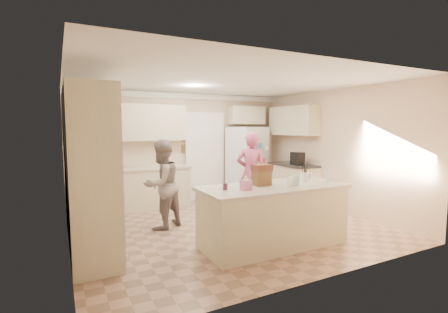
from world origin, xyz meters
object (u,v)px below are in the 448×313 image
island_base (273,217)px  utensil_crock (305,177)px  coffee_maker (297,159)px  tissue_box (246,185)px  dollhouse_body (262,178)px  teen_girl (251,173)px  teen_boy (162,184)px  refrigerator (247,162)px

island_base → utensil_crock: (0.65, 0.05, 0.56)m
coffee_maker → utensil_crock: bearing=-127.1°
coffee_maker → island_base: size_ratio=0.14×
utensil_crock → tissue_box: size_ratio=1.07×
island_base → tissue_box: 0.79m
coffee_maker → dollhouse_body: coffee_maker is taller
coffee_maker → utensil_crock: size_ratio=2.00×
utensil_crock → tissue_box: 1.21m
teen_girl → utensil_crock: bearing=127.1°
dollhouse_body → utensil_crock: bearing=-3.6°
utensil_crock → teen_girl: size_ratio=0.09×
teen_boy → tissue_box: bearing=83.6°
utensil_crock → coffee_maker: bearing=52.9°
utensil_crock → dollhouse_body: (-0.80, 0.05, 0.04)m
tissue_box → dollhouse_body: 0.45m
tissue_box → teen_girl: size_ratio=0.08×
refrigerator → dollhouse_body: 3.34m
utensil_crock → tissue_box: bearing=-172.9°
refrigerator → tissue_box: bearing=-139.5°
island_base → utensil_crock: size_ratio=14.67×
refrigerator → island_base: 3.40m
island_base → tissue_box: size_ratio=15.71×
coffee_maker → teen_boy: bearing=-174.6°
island_base → refrigerator: bearing=65.5°
refrigerator → teen_boy: (-2.67, -1.48, -0.11)m
refrigerator → dollhouse_body: (-1.55, -2.96, 0.14)m
dollhouse_body → teen_girl: (0.81, 1.59, -0.19)m
dollhouse_body → teen_girl: bearing=62.9°
teen_boy → utensil_crock: bearing=111.8°
coffee_maker → island_base: (-2.05, -1.90, -0.63)m
coffee_maker → island_base: coffee_maker is taller
tissue_box → teen_girl: bearing=55.9°
refrigerator → tissue_box: (-1.95, -3.16, 0.10)m
teen_boy → teen_girl: size_ratio=0.93×
refrigerator → utensil_crock: 3.10m
dollhouse_body → refrigerator: bearing=62.4°
refrigerator → coffee_maker: 1.34m
island_base → teen_girl: teen_girl is taller
utensil_crock → tissue_box: utensil_crock is taller
island_base → teen_girl: (0.66, 1.69, 0.41)m
island_base → teen_boy: size_ratio=1.39×
teen_boy → coffee_maker: bearing=155.7°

